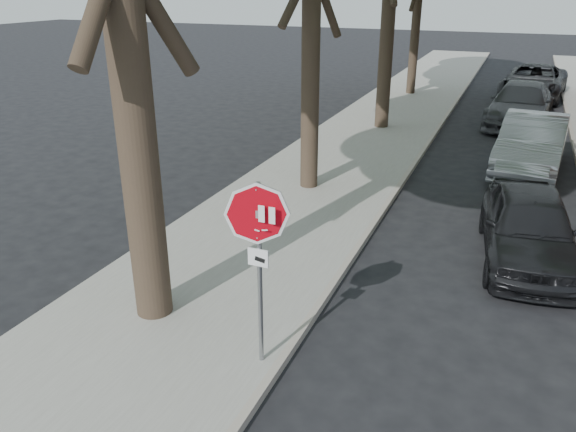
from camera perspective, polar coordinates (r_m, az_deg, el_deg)
name	(u,v)px	position (r m, az deg, el deg)	size (l,w,h in m)	color
ground	(309,379)	(7.89, 2.13, -16.21)	(120.00, 120.00, 0.00)	black
sidewalk_left	(364,141)	(19.00, 7.70, 7.58)	(4.00, 55.00, 0.12)	gray
curb_left	(426,147)	(18.61, 13.84, 6.82)	(0.12, 55.00, 0.13)	#9E9384
stop_sign	(258,241)	(7.06, -3.05, -2.53)	(0.76, 0.34, 2.61)	gray
car_a	(529,227)	(11.51, 23.27, -1.00)	(1.63, 4.05, 1.38)	black
car_b	(532,144)	(17.20, 23.54, 6.74)	(1.63, 4.68, 1.54)	#A1A3A9
car_c	(521,104)	(22.90, 22.55, 10.43)	(2.10, 5.17, 1.50)	#414146
car_d	(534,82)	(28.43, 23.71, 12.37)	(2.51, 5.43, 1.51)	black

